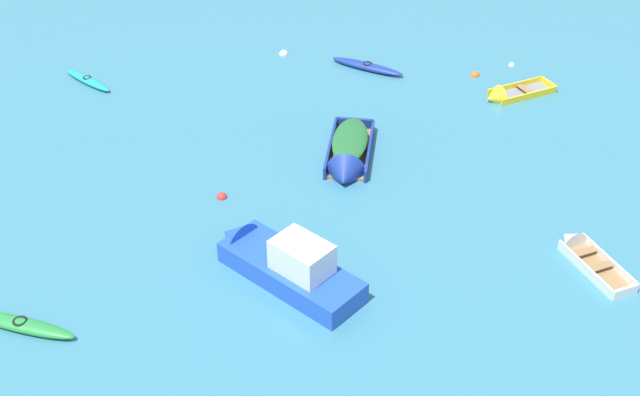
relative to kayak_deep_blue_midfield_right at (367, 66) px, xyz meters
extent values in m
ellipsoid|color=navy|center=(0.00, 0.00, 0.00)|extent=(3.61, 1.76, 0.33)
torus|color=black|center=(0.00, 0.00, 0.14)|extent=(0.56, 0.56, 0.07)
ellipsoid|color=#288C3D|center=(-8.15, -18.60, 0.00)|extent=(3.65, 1.06, 0.32)
torus|color=black|center=(-8.15, -18.60, 0.14)|extent=(0.49, 0.49, 0.07)
cube|color=#99754C|center=(9.01, -13.01, -0.12)|extent=(2.17, 2.73, 0.09)
cube|color=white|center=(8.61, -13.27, 0.02)|extent=(1.53, 2.39, 0.36)
cube|color=white|center=(9.41, -12.76, 0.02)|extent=(1.53, 2.39, 0.36)
cube|color=white|center=(9.75, -14.19, 0.02)|extent=(0.84, 0.57, 0.36)
cone|color=white|center=(8.24, -11.79, 0.03)|extent=(1.11, 1.02, 0.91)
cube|color=#937047|center=(9.09, -13.14, 0.09)|extent=(0.87, 0.70, 0.03)
cube|color=#937047|center=(8.66, -12.45, 0.09)|extent=(0.87, 0.70, 0.03)
cube|color=blue|center=(-0.65, -15.17, 0.20)|extent=(5.11, 4.09, 0.74)
cone|color=blue|center=(-2.83, -13.81, 0.24)|extent=(1.61, 1.76, 1.45)
cube|color=white|center=(-0.23, -15.44, 1.09)|extent=(2.17, 2.00, 1.03)
cube|color=black|center=(-0.90, -15.02, 1.30)|extent=(0.75, 1.08, 0.45)
ellipsoid|color=teal|center=(-12.31, -3.38, -0.02)|extent=(2.93, 2.08, 0.28)
torus|color=black|center=(-12.31, -3.38, 0.10)|extent=(0.52, 0.52, 0.06)
cube|color=gray|center=(7.01, -1.24, -0.13)|extent=(2.85, 2.41, 0.08)
cube|color=yellow|center=(7.31, -1.68, -0.01)|extent=(2.42, 1.72, 0.31)
cube|color=yellow|center=(6.71, -0.81, -0.01)|extent=(2.42, 1.72, 0.31)
cube|color=yellow|center=(8.20, -0.41, -0.01)|extent=(0.68, 0.91, 0.31)
cone|color=yellow|center=(5.77, -2.11, 0.00)|extent=(1.12, 1.21, 1.01)
cube|color=#937047|center=(7.13, -1.16, 0.05)|extent=(0.79, 0.95, 0.03)
cube|color=#99754C|center=(0.19, -7.42, -0.10)|extent=(1.55, 3.73, 0.13)
cube|color=navy|center=(0.95, -7.39, 0.09)|extent=(0.22, 3.85, 0.51)
cube|color=navy|center=(-0.58, -7.44, 0.09)|extent=(0.22, 3.85, 0.51)
cube|color=navy|center=(0.12, -5.50, 0.09)|extent=(1.50, 0.21, 0.51)
cone|color=navy|center=(0.25, -9.42, 0.12)|extent=(1.49, 0.93, 1.47)
cube|color=#937047|center=(0.18, -7.22, 0.19)|extent=(1.38, 0.45, 0.03)
ellipsoid|color=#236633|center=(0.19, -7.42, 0.49)|extent=(1.48, 3.41, 0.40)
sphere|color=silver|center=(6.64, 1.54, -0.17)|extent=(0.30, 0.30, 0.30)
sphere|color=orange|center=(4.95, 0.21, -0.17)|extent=(0.40, 0.40, 0.40)
sphere|color=silver|center=(-4.16, 0.96, -0.17)|extent=(0.44, 0.44, 0.44)
sphere|color=red|center=(-4.01, -11.08, -0.17)|extent=(0.39, 0.39, 0.39)
camera|label=1|loc=(3.55, -34.79, 17.34)|focal=46.62mm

